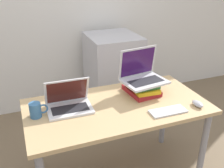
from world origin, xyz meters
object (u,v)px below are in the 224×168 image
at_px(laptop_left, 69,103).
at_px(book_stack, 142,88).
at_px(mouse, 198,104).
at_px(laptop_on_books, 142,75).
at_px(mini_fridge, 113,75).
at_px(wireless_keyboard, 168,111).
at_px(mug, 36,110).

xyz_separation_m(laptop_left, book_stack, (0.61, 0.03, 0.00)).
relative_size(book_stack, mouse, 2.75).
distance_m(laptop_on_books, mini_fridge, 1.02).
distance_m(book_stack, laptop_on_books, 0.11).
bearing_deg(laptop_left, wireless_keyboard, -25.10).
xyz_separation_m(book_stack, mug, (-0.84, -0.06, 0.01)).
xyz_separation_m(book_stack, laptop_on_books, (0.00, 0.02, 0.11)).
xyz_separation_m(book_stack, mini_fridge, (0.11, 0.96, -0.28)).
bearing_deg(mouse, mug, 166.26).
bearing_deg(mouse, mini_fridge, 97.68).
xyz_separation_m(laptop_on_books, mug, (-0.85, -0.08, -0.10)).
distance_m(laptop_left, mouse, 0.95).
distance_m(book_stack, mouse, 0.44).
height_order(book_stack, mini_fridge, mini_fridge).
bearing_deg(mug, book_stack, 4.07).
relative_size(laptop_left, mini_fridge, 0.34).
bearing_deg(book_stack, laptop_left, -177.25).
relative_size(laptop_on_books, mini_fridge, 0.39).
height_order(laptop_on_books, mug, laptop_on_books).
distance_m(wireless_keyboard, mug, 0.92).
distance_m(wireless_keyboard, mini_fridge, 1.31).
xyz_separation_m(laptop_on_books, wireless_keyboard, (0.03, -0.35, -0.15)).
bearing_deg(book_stack, mouse, -49.40).
bearing_deg(mouse, laptop_left, 161.08).
bearing_deg(mini_fridge, book_stack, -96.83).
height_order(mouse, mug, mug).
distance_m(laptop_left, mini_fridge, 1.25).
xyz_separation_m(mug, mini_fridge, (0.96, 1.02, -0.29)).
relative_size(book_stack, mini_fridge, 0.31).
relative_size(wireless_keyboard, mini_fridge, 0.28).
bearing_deg(laptop_left, mouse, -18.92).
distance_m(mouse, mug, 1.17).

